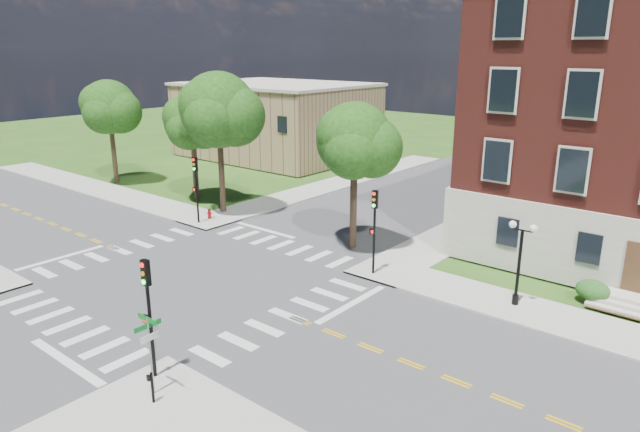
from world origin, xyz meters
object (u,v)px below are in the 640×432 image
Objects in this scene: traffic_signal_ne at (374,221)px; street_sign_pole at (149,340)px; traffic_signal_se at (148,304)px; twin_lamp_west at (520,259)px; traffic_signal_nw at (196,181)px; push_button_post at (152,386)px; fire_hydrant at (209,214)px.

street_sign_pole is (0.36, -14.76, -0.88)m from traffic_signal_ne.
traffic_signal_se is at bearing 143.77° from street_sign_pole.
twin_lamp_west is at bearing 65.06° from street_sign_pole.
traffic_signal_se and traffic_signal_ne have the same top height.
traffic_signal_ne is 15.25m from traffic_signal_nw.
traffic_signal_ne is 14.79m from street_sign_pole.
street_sign_pole is (0.96, -0.70, -0.88)m from traffic_signal_se.
traffic_signal_nw is 21.47m from street_sign_pole.
traffic_signal_ne is (0.60, 14.06, 0.00)m from traffic_signal_se.
push_button_post is at bearing -43.18° from traffic_signal_nw.
traffic_signal_se reaches higher than twin_lamp_west.
traffic_signal_se is at bearing 143.01° from push_button_post.
push_button_post is (1.41, -1.06, -2.39)m from traffic_signal_se.
twin_lamp_west is at bearing 66.89° from push_button_post.
traffic_signal_se is 1.55× the size of street_sign_pole.
push_button_post is (16.06, -15.07, -2.39)m from traffic_signal_nw.
twin_lamp_west is at bearing 8.12° from traffic_signal_ne.
traffic_signal_ne is 15.33m from push_button_post.
traffic_signal_ne is 15.72m from fire_hydrant.
traffic_signal_se is 2.97m from push_button_post.
street_sign_pole is 1.62m from push_button_post.
street_sign_pole is 22.50m from fire_hydrant.
street_sign_pole is (15.61, -14.71, -0.88)m from traffic_signal_nw.
push_button_post is at bearing -38.56° from street_sign_pole.
traffic_signal_se is 1.13× the size of twin_lamp_west.
traffic_signal_ne reaches higher than push_button_post.
traffic_signal_se is 6.40× the size of fire_hydrant.
push_button_post reaches higher than fire_hydrant.
fire_hydrant is at bearing 134.81° from street_sign_pole.
traffic_signal_nw is 1.13× the size of twin_lamp_west.
fire_hydrant is (-0.19, 1.19, -2.72)m from traffic_signal_nw.
twin_lamp_west is at bearing 2.87° from traffic_signal_nw.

